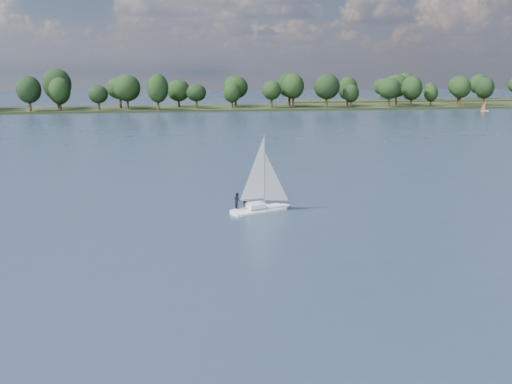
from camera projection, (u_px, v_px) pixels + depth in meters
ground at (229, 140)px, 127.36m from camera, size 700.00×700.00×0.00m
far_shore at (195, 109)px, 235.32m from camera, size 660.00×40.00×1.50m
far_shore_back at (485, 100)px, 308.49m from camera, size 220.00×30.00×1.40m
sailboat at (259, 190)px, 61.18m from camera, size 6.85×4.22×8.74m
dinghy_orange at (485, 108)px, 220.53m from camera, size 2.99×1.84×4.47m
treeline at (197, 89)px, 230.26m from camera, size 562.73×74.14×18.90m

